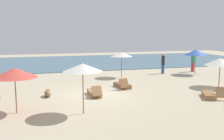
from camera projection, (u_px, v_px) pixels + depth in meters
name	position (u px, v px, depth m)	size (l,w,h in m)	color
ground_plane	(97.00, 95.00, 15.59)	(60.00, 60.00, 0.00)	#BCAD8E
ocean_water	(66.00, 62.00, 31.75)	(48.00, 16.00, 0.06)	#476B7F
umbrella_0	(122.00, 55.00, 21.27)	(1.77, 1.77, 2.04)	olive
umbrella_1	(83.00, 68.00, 11.67)	(1.80, 1.80, 2.32)	brown
umbrella_2	(196.00, 52.00, 22.72)	(1.93, 1.93, 2.18)	olive
umbrella_3	(15.00, 73.00, 11.79)	(2.03, 2.03, 2.10)	olive
umbrella_4	(220.00, 62.00, 17.55)	(2.07, 2.07, 1.96)	brown
lounger_0	(122.00, 85.00, 17.45)	(0.86, 1.72, 0.73)	brown
lounger_2	(94.00, 93.00, 15.31)	(0.64, 1.71, 0.68)	olive
lounger_4	(210.00, 95.00, 14.81)	(1.29, 1.76, 0.70)	olive
person_1	(163.00, 63.00, 23.24)	(0.36, 0.36, 1.81)	#2D4C8C
person_2	(193.00, 61.00, 24.39)	(0.39, 0.39, 1.92)	#BF3338
dog	(48.00, 93.00, 15.06)	(0.44, 0.86, 0.39)	olive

